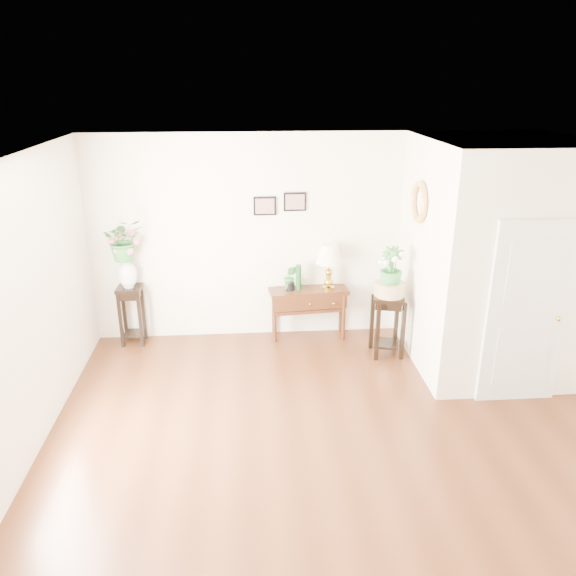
{
  "coord_description": "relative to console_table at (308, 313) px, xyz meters",
  "views": [
    {
      "loc": [
        -0.91,
        -4.57,
        3.47
      ],
      "look_at": [
        -0.45,
        1.3,
        1.23
      ],
      "focal_mm": 35.0,
      "sensor_mm": 36.0,
      "label": 1
    }
  ],
  "objects": [
    {
      "name": "floor",
      "position": [
        0.07,
        -2.57,
        -0.36
      ],
      "size": [
        6.0,
        5.5,
        0.02
      ],
      "primitive_type": "cube",
      "color": "#432110",
      "rests_on": "ground"
    },
    {
      "name": "ceiling",
      "position": [
        0.07,
        -2.57,
        2.44
      ],
      "size": [
        6.0,
        5.5,
        0.02
      ],
      "primitive_type": "cube",
      "color": "white",
      "rests_on": "ground"
    },
    {
      "name": "wall_back",
      "position": [
        0.07,
        0.18,
        1.04
      ],
      "size": [
        6.0,
        0.02,
        2.8
      ],
      "primitive_type": "cube",
      "color": "#EDE5CC",
      "rests_on": "ground"
    },
    {
      "name": "wall_front",
      "position": [
        0.07,
        -5.32,
        1.04
      ],
      "size": [
        6.0,
        0.02,
        2.8
      ],
      "primitive_type": "cube",
      "color": "#EDE5CC",
      "rests_on": "ground"
    },
    {
      "name": "wall_left",
      "position": [
        -2.93,
        -2.57,
        1.04
      ],
      "size": [
        0.02,
        5.5,
        2.8
      ],
      "primitive_type": "cube",
      "color": "#EDE5CC",
      "rests_on": "ground"
    },
    {
      "name": "partition",
      "position": [
        2.17,
        -0.79,
        1.04
      ],
      "size": [
        1.8,
        1.95,
        2.8
      ],
      "primitive_type": "cube",
      "color": "#EDE5CC",
      "rests_on": "floor"
    },
    {
      "name": "door",
      "position": [
        2.17,
        -1.79,
        0.69
      ],
      "size": [
        0.9,
        0.05,
        2.1
      ],
      "primitive_type": "cube",
      "color": "silver",
      "rests_on": "floor"
    },
    {
      "name": "art_print_left",
      "position": [
        -0.58,
        0.16,
        1.49
      ],
      "size": [
        0.3,
        0.02,
        0.25
      ],
      "primitive_type": "cube",
      "color": "black",
      "rests_on": "wall_back"
    },
    {
      "name": "art_print_right",
      "position": [
        -0.18,
        0.16,
        1.54
      ],
      "size": [
        0.3,
        0.02,
        0.25
      ],
      "primitive_type": "cube",
      "color": "black",
      "rests_on": "wall_back"
    },
    {
      "name": "wall_ornament",
      "position": [
        1.23,
        -0.67,
        1.69
      ],
      "size": [
        0.07,
        0.51,
        0.51
      ],
      "primitive_type": "torus",
      "rotation": [
        0.0,
        1.57,
        0.0
      ],
      "color": "#DD9250",
      "rests_on": "partition"
    },
    {
      "name": "console_table",
      "position": [
        0.0,
        0.0,
        0.0
      ],
      "size": [
        1.11,
        0.46,
        0.72
      ],
      "primitive_type": "cube",
      "rotation": [
        0.0,
        0.0,
        0.1
      ],
      "color": "#3A2312",
      "rests_on": "floor"
    },
    {
      "name": "table_lamp",
      "position": [
        0.27,
        0.0,
        0.71
      ],
      "size": [
        0.37,
        0.37,
        0.64
      ],
      "primitive_type": "cube",
      "rotation": [
        0.0,
        0.0,
        -0.01
      ],
      "color": "gold",
      "rests_on": "console_table"
    },
    {
      "name": "green_vase",
      "position": [
        -0.14,
        0.0,
        0.53
      ],
      "size": [
        0.09,
        0.09,
        0.35
      ],
      "primitive_type": "cylinder",
      "rotation": [
        0.0,
        0.0,
        -0.38
      ],
      "color": "#17491F",
      "rests_on": "console_table"
    },
    {
      "name": "potted_plant",
      "position": [
        -0.25,
        0.0,
        0.53
      ],
      "size": [
        0.21,
        0.19,
        0.33
      ],
      "primitive_type": "imported",
      "rotation": [
        0.0,
        0.0,
        -0.24
      ],
      "color": "#327D35",
      "rests_on": "console_table"
    },
    {
      "name": "plant_stand_a",
      "position": [
        -2.41,
        0.0,
        0.05
      ],
      "size": [
        0.33,
        0.33,
        0.82
      ],
      "primitive_type": "cube",
      "rotation": [
        0.0,
        0.0,
        -0.04
      ],
      "color": "black",
      "rests_on": "floor"
    },
    {
      "name": "porcelain_vase",
      "position": [
        -2.41,
        0.0,
        0.69
      ],
      "size": [
        0.26,
        0.26,
        0.42
      ],
      "primitive_type": null,
      "rotation": [
        0.0,
        0.0,
        0.07
      ],
      "color": "white",
      "rests_on": "plant_stand_a"
    },
    {
      "name": "lily_arrangement",
      "position": [
        -2.41,
        0.0,
        1.14
      ],
      "size": [
        0.61,
        0.57,
        0.56
      ],
      "primitive_type": "imported",
      "rotation": [
        0.0,
        0.0,
        0.29
      ],
      "color": "#327D35",
      "rests_on": "porcelain_vase"
    },
    {
      "name": "plant_stand_b",
      "position": [
        0.97,
        -0.59,
        0.06
      ],
      "size": [
        0.48,
        0.48,
        0.83
      ],
      "primitive_type": "cube",
      "rotation": [
        0.0,
        0.0,
        -0.26
      ],
      "color": "black",
      "rests_on": "floor"
    },
    {
      "name": "ceramic_bowl",
      "position": [
        0.97,
        -0.59,
        0.55
      ],
      "size": [
        0.47,
        0.47,
        0.17
      ],
      "primitive_type": "cylinder",
      "rotation": [
        0.0,
        0.0,
        -0.22
      ],
      "color": "beige",
      "rests_on": "plant_stand_b"
    },
    {
      "name": "narcissus",
      "position": [
        0.97,
        -0.59,
        0.85
      ],
      "size": [
        0.38,
        0.38,
        0.52
      ],
      "primitive_type": "imported",
      "rotation": [
        0.0,
        0.0,
        -0.42
      ],
      "color": "#327D35",
      "rests_on": "ceramic_bowl"
    }
  ]
}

